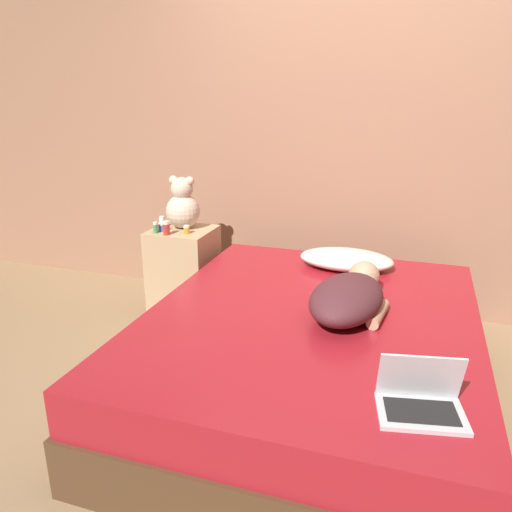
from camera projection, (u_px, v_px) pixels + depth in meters
name	position (u px, v px, depth m)	size (l,w,h in m)	color
ground_plane	(309.00, 396.00, 2.63)	(12.00, 12.00, 0.00)	#937551
wall_back	(357.00, 126.00, 3.37)	(8.00, 0.06, 2.60)	#996B51
bed	(310.00, 356.00, 2.55)	(1.62, 2.01, 0.48)	#4C331E
nightstand	(184.00, 272.00, 3.52)	(0.41, 0.40, 0.63)	tan
pillow	(346.00, 259.00, 3.09)	(0.58, 0.35, 0.11)	beige
person_lying	(350.00, 296.00, 2.45)	(0.40, 0.74, 0.19)	#4C2328
laptop	(420.00, 399.00, 1.70)	(0.32, 0.25, 0.20)	silver
teddy_bear	(183.00, 206.00, 3.41)	(0.23, 0.23, 0.36)	beige
bottle_orange	(187.00, 230.00, 3.31)	(0.04, 0.04, 0.06)	orange
bottle_red	(166.00, 228.00, 3.28)	(0.04, 0.04, 0.09)	#B72D2D
bottle_blue	(162.00, 227.00, 3.37)	(0.05, 0.05, 0.06)	#3866B2
bottle_white	(162.00, 222.00, 3.47)	(0.04, 0.04, 0.08)	white
bottle_green	(155.00, 228.00, 3.32)	(0.03, 0.03, 0.08)	#3D8E4C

